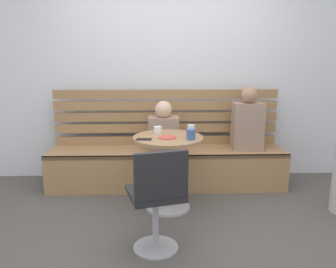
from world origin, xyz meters
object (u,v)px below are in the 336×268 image
Objects in this scene: white_chair at (158,197)px; cup_ceramic_white at (158,130)px; person_child_left at (164,129)px; cup_mug_blue at (191,134)px; person_adult at (248,122)px; phone_on_table at (144,139)px; plate_small at (167,137)px; cafe_table at (168,159)px; cup_water_clear at (191,130)px; booth_bench at (167,168)px.

white_chair is 1.01m from cup_ceramic_white.
cup_ceramic_white is at bearing -98.77° from person_child_left.
person_adult is at bearing 45.27° from cup_mug_blue.
white_chair reaches higher than cup_mug_blue.
white_chair is 6.07× the size of phone_on_table.
cup_ceramic_white is 0.47× the size of plate_small.
white_chair reaches higher than phone_on_table.
cup_mug_blue is 0.56× the size of plate_small.
person_child_left reaches higher than plate_small.
cafe_table is 0.36m from cup_water_clear.
person_adult is 0.91m from cup_water_clear.
phone_on_table reaches higher than booth_bench.
cup_ceramic_white is 0.57× the size of phone_on_table.
cup_mug_blue reaches higher than phone_on_table.
cafe_table is at bearing 81.07° from plate_small.
person_adult is 0.96m from person_child_left.
cafe_table is 1.14m from person_adult.
cup_water_clear is at bearing -70.52° from phone_on_table.
plate_small is 1.21× the size of phone_on_table.
white_chair is (-0.11, -1.43, 0.24)m from booth_bench.
white_chair is 1.18× the size of person_adult.
cup_mug_blue is at bearing 65.77° from white_chair.
white_chair is at bearing -111.37° from cup_water_clear.
cafe_table is 5.29× the size of phone_on_table.
person_child_left is 5.99× the size of cup_mug_blue.
cup_ceramic_white is (-1.02, -0.46, 0.01)m from person_adult.
phone_on_table is (-0.20, -0.69, 0.06)m from person_child_left.
cafe_table is at bearing -90.47° from booth_bench.
booth_bench is at bearing 42.14° from person_child_left.
cup_water_clear reaches higher than cup_mug_blue.
white_chair is at bearing -114.23° from cup_mug_blue.
booth_bench is 0.85m from cup_water_clear.
cup_water_clear reaches higher than booth_bench.
phone_on_table is at bearing -105.91° from person_child_left.
person_adult is 4.23× the size of plate_small.
cup_mug_blue is 1.19× the size of cup_ceramic_white.
cup_water_clear is 0.25m from plate_small.
cafe_table is 0.34m from phone_on_table.
cup_water_clear is (-0.70, -0.58, 0.03)m from person_adult.
person_adult is at bearing -55.44° from phone_on_table.
booth_bench is 0.47m from person_child_left.
white_chair and cup_water_clear have the same top height.
booth_bench is 3.65× the size of cafe_table.
plate_small is (-0.23, -0.08, -0.05)m from cup_water_clear.
person_child_left is 7.11× the size of cup_ceramic_white.
phone_on_table is at bearing -148.17° from person_adult.
booth_bench is at bearing 105.76° from cup_mug_blue.
cup_ceramic_white is at bearing 89.60° from white_chair.
cup_water_clear is at bearing 18.08° from plate_small.
cup_mug_blue is (0.21, -0.73, 0.57)m from booth_bench.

